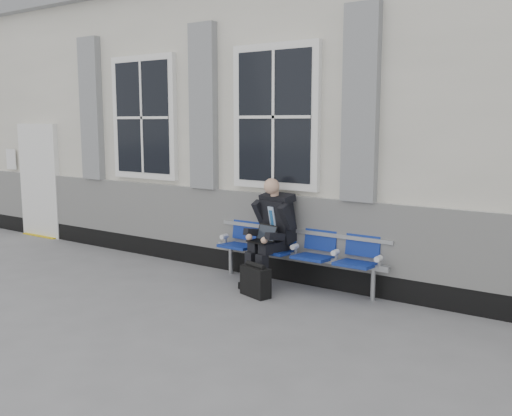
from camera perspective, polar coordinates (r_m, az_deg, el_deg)
The scene contains 5 objects.
ground at distance 7.19m, azimuth -6.89°, elevation -9.13°, with size 70.00×70.00×0.00m, color slate.
station_building at distance 9.73m, azimuth 6.62°, elevation 8.77°, with size 14.40×4.40×4.49m.
bench at distance 7.64m, azimuth 4.15°, elevation -3.76°, with size 2.60×0.47×0.91m.
businessman at distance 7.64m, azimuth 1.59°, elevation -1.99°, with size 0.62×0.84×1.45m.
briefcase at distance 7.25m, azimuth -0.05°, elevation -7.29°, with size 0.46×0.29×0.43m.
Camera 1 is at (4.57, -5.11, 2.19)m, focal length 40.00 mm.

